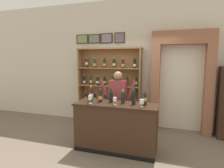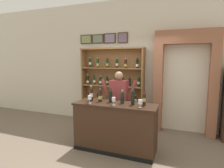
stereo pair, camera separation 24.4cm
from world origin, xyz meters
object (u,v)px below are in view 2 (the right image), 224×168
(wine_shelf, at_px, (112,85))
(wine_glass_left, at_px, (114,100))
(tasting_bottle_bianco, at_px, (122,97))
(wine_glass_spare, at_px, (140,102))
(tasting_bottle_brunello, at_px, (111,96))
(tasting_bottle_riserva, at_px, (91,94))
(shopkeeper, at_px, (119,98))
(tasting_bottle_super_tuscan, at_px, (133,98))
(wine_glass_right, at_px, (90,98))
(tasting_counter, at_px, (115,127))
(tasting_bottle_vin_santo, at_px, (100,95))
(tasting_bottle_prosecco, at_px, (144,99))

(wine_shelf, relative_size, wine_glass_left, 13.98)
(wine_glass_left, bearing_deg, tasting_bottle_bianco, 63.96)
(wine_glass_spare, bearing_deg, tasting_bottle_brunello, 162.75)
(tasting_bottle_riserva, height_order, tasting_bottle_brunello, tasting_bottle_riserva)
(shopkeeper, relative_size, tasting_bottle_super_tuscan, 5.09)
(wine_glass_right, bearing_deg, tasting_counter, 21.16)
(tasting_bottle_vin_santo, bearing_deg, tasting_bottle_super_tuscan, -1.22)
(wine_shelf, height_order, tasting_bottle_prosecco, wine_shelf)
(wine_shelf, distance_m, tasting_bottle_brunello, 1.49)
(shopkeeper, height_order, tasting_bottle_brunello, shopkeeper)
(tasting_bottle_brunello, bearing_deg, wine_glass_right, -144.68)
(wine_glass_left, xyz_separation_m, wine_glass_spare, (0.53, 0.01, -0.01))
(tasting_bottle_brunello, height_order, wine_glass_left, tasting_bottle_brunello)
(tasting_bottle_vin_santo, relative_size, wine_glass_right, 1.75)
(wine_glass_right, bearing_deg, tasting_bottle_bianco, 22.13)
(wine_shelf, relative_size, tasting_bottle_bianco, 7.99)
(wine_shelf, distance_m, tasting_bottle_riserva, 1.43)
(tasting_bottle_bianco, distance_m, tasting_bottle_prosecco, 0.46)
(shopkeeper, height_order, tasting_bottle_vin_santo, shopkeeper)
(tasting_bottle_vin_santo, xyz_separation_m, wine_glass_left, (0.39, -0.20, -0.03))
(tasting_bottle_vin_santo, relative_size, wine_glass_left, 1.83)
(tasting_bottle_riserva, relative_size, tasting_bottle_prosecco, 1.18)
(tasting_counter, bearing_deg, tasting_bottle_super_tuscan, 3.95)
(wine_glass_left, relative_size, wine_glass_right, 0.96)
(tasting_bottle_brunello, height_order, tasting_bottle_prosecco, tasting_bottle_brunello)
(tasting_bottle_super_tuscan, bearing_deg, wine_shelf, 124.87)
(tasting_bottle_bianco, bearing_deg, tasting_counter, -154.28)
(tasting_bottle_bianco, distance_m, wine_glass_right, 0.67)
(tasting_bottle_riserva, bearing_deg, wine_glass_spare, -9.44)
(tasting_bottle_super_tuscan, xyz_separation_m, wine_glass_right, (-0.86, -0.22, -0.03))
(wine_glass_right, height_order, wine_glass_spare, wine_glass_right)
(tasting_bottle_brunello, xyz_separation_m, tasting_bottle_bianco, (0.26, -0.00, -0.00))
(tasting_bottle_brunello, height_order, wine_glass_right, tasting_bottle_brunello)
(tasting_bottle_bianco, height_order, wine_glass_right, tasting_bottle_bianco)
(tasting_bottle_bianco, bearing_deg, tasting_bottle_prosecco, -1.65)
(tasting_counter, distance_m, wine_glass_left, 0.63)
(tasting_bottle_riserva, bearing_deg, wine_shelf, 92.52)
(wine_shelf, relative_size, tasting_bottle_vin_santo, 7.65)
(wine_shelf, bearing_deg, shopkeeper, -59.79)
(tasting_bottle_vin_santo, distance_m, wine_glass_right, 0.27)
(wine_glass_right, xyz_separation_m, wine_glass_spare, (1.05, 0.04, -0.01))
(wine_shelf, xyz_separation_m, wine_glass_spare, (1.19, -1.61, -0.07))
(tasting_bottle_riserva, bearing_deg, wine_glass_right, -69.91)
(tasting_bottle_vin_santo, xyz_separation_m, tasting_bottle_prosecco, (0.95, 0.01, -0.01))
(wine_shelf, xyz_separation_m, wine_glass_left, (0.66, -1.62, -0.06))
(wine_shelf, relative_size, wine_glass_right, 13.41)
(wine_shelf, xyz_separation_m, tasting_bottle_riserva, (0.06, -1.42, -0.01))
(wine_shelf, distance_m, shopkeeper, 1.03)
(tasting_bottle_riserva, relative_size, tasting_bottle_vin_santo, 1.15)
(tasting_bottle_prosecco, bearing_deg, wine_glass_right, -167.44)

